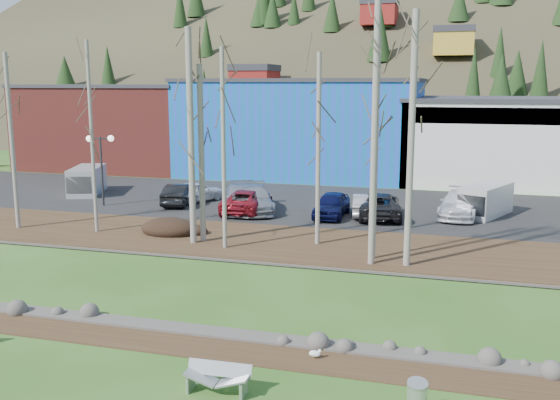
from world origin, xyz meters
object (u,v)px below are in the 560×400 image
(car_7, at_px, (459,204))
(car_6, at_px, (380,205))
(street_lamp, at_px, (101,151))
(car_0, at_px, (196,192))
(bench_damaged, at_px, (218,378))
(car_8, at_px, (254,199))
(seagull, at_px, (315,353))
(car_4, at_px, (332,205))
(van_grey, at_px, (86,181))
(car_2, at_px, (247,201))
(car_5, at_px, (365,205))
(car_1, at_px, (179,194))
(litter_bin, at_px, (417,400))
(car_3, at_px, (241,198))
(van_white, at_px, (484,201))

(car_7, bearing_deg, car_6, -157.04)
(street_lamp, xyz_separation_m, car_0, (5.24, 2.77, -2.86))
(bench_damaged, distance_m, car_8, 22.56)
(seagull, bearing_deg, car_4, 88.43)
(car_8, xyz_separation_m, van_grey, (-13.39, 2.60, 0.17))
(seagull, height_order, car_8, car_8)
(street_lamp, height_order, car_2, street_lamp)
(seagull, height_order, car_0, car_0)
(car_5, height_order, van_grey, van_grey)
(car_1, height_order, car_6, car_6)
(litter_bin, height_order, car_2, car_2)
(street_lamp, xyz_separation_m, car_2, (9.63, 0.50, -2.85))
(seagull, distance_m, car_8, 20.75)
(bench_damaged, distance_m, car_3, 22.79)
(car_1, distance_m, car_3, 4.62)
(car_2, xyz_separation_m, car_7, (12.46, 2.25, 0.04))
(car_4, bearing_deg, car_7, 16.70)
(bench_damaged, xyz_separation_m, car_5, (0.54, 22.39, 0.41))
(car_4, bearing_deg, bench_damaged, -85.94)
(car_7, relative_size, car_8, 0.96)
(car_2, distance_m, car_4, 5.22)
(car_2, bearing_deg, car_7, -173.67)
(car_5, relative_size, car_6, 0.77)
(car_1, bearing_deg, car_2, 156.73)
(litter_bin, height_order, car_5, car_5)
(car_1, height_order, car_3, car_3)
(car_5, distance_m, van_white, 7.09)
(litter_bin, xyz_separation_m, van_grey, (-24.61, 24.10, 0.68))
(seagull, xyz_separation_m, car_8, (-8.17, 19.06, 0.76))
(car_6, bearing_deg, litter_bin, 90.40)
(van_grey, bearing_deg, car_0, -22.94)
(car_2, height_order, car_8, car_8)
(car_4, relative_size, car_6, 0.81)
(car_2, bearing_deg, litter_bin, 114.71)
(car_3, bearing_deg, van_white, -13.00)
(street_lamp, bearing_deg, car_0, 4.00)
(car_5, xyz_separation_m, van_grey, (-20.10, 1.90, 0.30))
(seagull, xyz_separation_m, street_lamp, (-18.13, 18.23, 3.53))
(car_0, xyz_separation_m, car_4, (9.60, -2.11, 0.03))
(street_lamp, height_order, car_6, street_lamp)
(litter_bin, relative_size, van_white, 0.18)
(car_7, xyz_separation_m, van_grey, (-25.52, 0.68, 0.20))
(litter_bin, relative_size, car_4, 0.20)
(car_0, height_order, car_6, car_6)
(car_1, xyz_separation_m, car_8, (5.37, -0.80, 0.10))
(litter_bin, relative_size, car_2, 0.16)
(car_6, bearing_deg, van_white, -169.63)
(car_4, xyz_separation_m, van_grey, (-18.27, 2.77, 0.23))
(bench_damaged, relative_size, car_1, 0.42)
(car_3, height_order, car_7, car_3)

